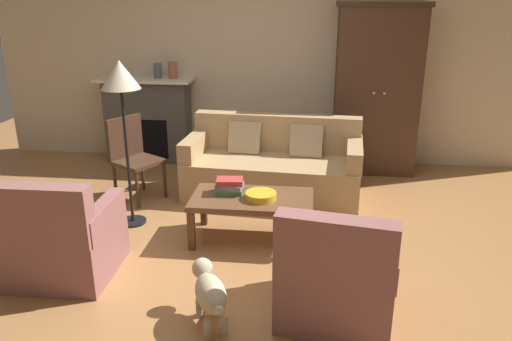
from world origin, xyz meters
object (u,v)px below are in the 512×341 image
at_px(fireplace, 148,119).
at_px(book_stack, 229,186).
at_px(floor_lamp, 121,85).
at_px(armchair_near_right, 338,278).
at_px(dog, 209,291).
at_px(couch, 273,168).
at_px(coffee_table, 252,202).
at_px(mantel_vase_slate, 158,71).
at_px(mantel_vase_terracotta, 173,70).
at_px(fruit_bowl, 261,196).
at_px(armchair_near_left, 62,240).
at_px(side_chair_wooden, 133,153).
at_px(armoire, 376,90).

height_order(fireplace, book_stack, fireplace).
bearing_deg(fireplace, floor_lamp, -77.42).
relative_size(armchair_near_right, dog, 1.67).
relative_size(couch, coffee_table, 1.79).
distance_m(coffee_table, mantel_vase_slate, 2.76).
bearing_deg(mantel_vase_terracotta, fruit_bowl, -58.16).
bearing_deg(armchair_near_left, fruit_bowl, 27.16).
xyz_separation_m(fruit_bowl, side_chair_wooden, (-1.50, 0.90, 0.06)).
bearing_deg(fruit_bowl, couch, 89.09).
bearing_deg(armchair_near_right, armchair_near_left, 171.81).
distance_m(armoire, mantel_vase_terracotta, 2.58).
bearing_deg(floor_lamp, fireplace, 102.58).
bearing_deg(side_chair_wooden, armoire, 24.54).
height_order(book_stack, side_chair_wooden, side_chair_wooden).
bearing_deg(armchair_near_left, book_stack, 36.16).
bearing_deg(book_stack, armchair_near_right, -51.34).
bearing_deg(coffee_table, armoire, 58.52).
bearing_deg(fruit_bowl, book_stack, 160.88).
relative_size(mantel_vase_slate, dog, 0.35).
distance_m(armoire, armchair_near_left, 4.04).
relative_size(armoire, mantel_vase_slate, 11.08).
relative_size(book_stack, side_chair_wooden, 0.29).
bearing_deg(book_stack, couch, 72.87).
height_order(fruit_bowl, floor_lamp, floor_lamp).
bearing_deg(mantel_vase_slate, armoire, -1.24).
bearing_deg(floor_lamp, side_chair_wooden, 106.66).
xyz_separation_m(fireplace, armoire, (2.95, -0.08, 0.47)).
distance_m(couch, mantel_vase_slate, 2.10).
xyz_separation_m(fireplace, armchair_near_right, (2.39, -3.30, -0.25)).
height_order(floor_lamp, dog, floor_lamp).
xyz_separation_m(fireplace, mantel_vase_terracotta, (0.38, -0.02, 0.66)).
distance_m(mantel_vase_slate, armchair_near_left, 3.10).
bearing_deg(armchair_near_left, dog, -20.18).
bearing_deg(dog, armchair_near_left, 159.82).
relative_size(fruit_bowl, mantel_vase_slate, 1.50).
bearing_deg(armoire, fruit_bowl, -119.37).
bearing_deg(armchair_near_right, fireplace, 125.94).
relative_size(fruit_bowl, mantel_vase_terracotta, 1.32).
xyz_separation_m(coffee_table, mantel_vase_terracotta, (-1.28, 2.16, 0.86)).
distance_m(coffee_table, dog, 1.29).
height_order(armoire, coffee_table, armoire).
xyz_separation_m(mantel_vase_slate, dog, (1.34, -3.44, -0.97)).
bearing_deg(fireplace, side_chair_wooden, -79.52).
relative_size(book_stack, mantel_vase_terracotta, 1.24).
height_order(armchair_near_left, floor_lamp, floor_lamp).
bearing_deg(couch, mantel_vase_slate, 146.40).
xyz_separation_m(armoire, couch, (-1.19, -0.99, -0.72)).
relative_size(side_chair_wooden, floor_lamp, 0.56).
bearing_deg(mantel_vase_terracotta, dog, -71.61).
bearing_deg(armchair_near_right, coffee_table, 123.12).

